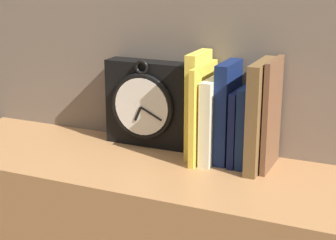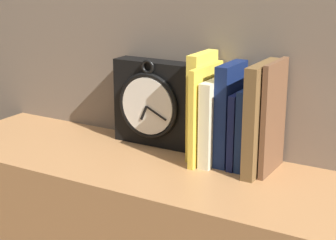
{
  "view_description": "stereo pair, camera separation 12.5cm",
  "coord_description": "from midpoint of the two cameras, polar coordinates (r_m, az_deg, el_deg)",
  "views": [
    {
      "loc": [
        0.49,
        -1.1,
        1.18
      ],
      "look_at": [
        0.0,
        0.0,
        0.82
      ],
      "focal_mm": 60.0,
      "sensor_mm": 36.0,
      "label": 1
    },
    {
      "loc": [
        0.61,
        -1.04,
        1.18
      ],
      "look_at": [
        0.0,
        0.0,
        0.82
      ],
      "focal_mm": 60.0,
      "sensor_mm": 36.0,
      "label": 2
    }
  ],
  "objects": [
    {
      "name": "book_slot4_navy",
      "position": [
        1.3,
        10.17,
        -0.89
      ],
      "size": [
        0.02,
        0.12,
        0.18
      ],
      "color": "#111948",
      "rests_on": "bookshelf"
    },
    {
      "name": "book_slot6_brown",
      "position": [
        1.26,
        12.3,
        0.12
      ],
      "size": [
        0.03,
        0.15,
        0.25
      ],
      "color": "brown",
      "rests_on": "bookshelf"
    },
    {
      "name": "book_slot2_cream",
      "position": [
        1.31,
        7.71,
        -0.12
      ],
      "size": [
        0.03,
        0.14,
        0.2
      ],
      "color": "beige",
      "rests_on": "bookshelf"
    },
    {
      "name": "book_slot0_yellow",
      "position": [
        1.33,
        6.16,
        1.42
      ],
      "size": [
        0.03,
        0.11,
        0.25
      ],
      "color": "yellow",
      "rests_on": "bookshelf"
    },
    {
      "name": "book_slot5_navy",
      "position": [
        1.29,
        11.19,
        -0.83
      ],
      "size": [
        0.03,
        0.12,
        0.19
      ],
      "color": "navy",
      "rests_on": "bookshelf"
    },
    {
      "name": "book_slot3_navy",
      "position": [
        1.3,
        9.1,
        0.58
      ],
      "size": [
        0.03,
        0.12,
        0.24
      ],
      "color": "#101E4A",
      "rests_on": "bookshelf"
    },
    {
      "name": "clock",
      "position": [
        1.42,
        1.11,
        1.69
      ],
      "size": [
        0.22,
        0.07,
        0.22
      ],
      "color": "black",
      "rests_on": "bookshelf"
    },
    {
      "name": "book_slot7_brown",
      "position": [
        1.26,
        13.49,
        0.19
      ],
      "size": [
        0.01,
        0.13,
        0.25
      ],
      "color": "brown",
      "rests_on": "bookshelf"
    },
    {
      "name": "book_slot1_yellow",
      "position": [
        1.31,
        6.59,
        0.59
      ],
      "size": [
        0.01,
        0.15,
        0.23
      ],
      "color": "yellow",
      "rests_on": "bookshelf"
    }
  ]
}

